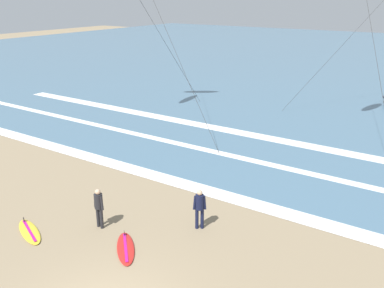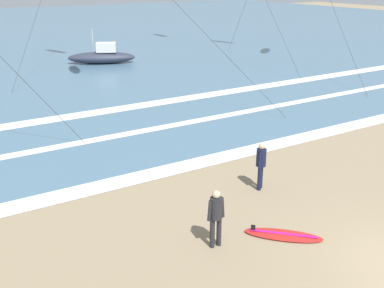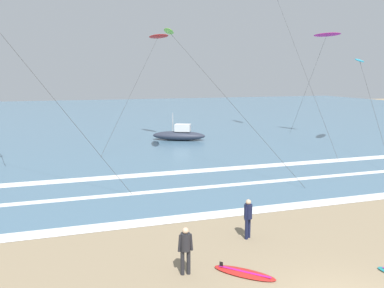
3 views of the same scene
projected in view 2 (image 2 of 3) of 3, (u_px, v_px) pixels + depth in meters
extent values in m
cube|color=white|center=(182.00, 167.00, 17.01)|extent=(43.87, 0.96, 0.01)
cube|color=white|center=(183.00, 123.00, 21.93)|extent=(59.42, 0.59, 0.01)
cube|color=white|center=(128.00, 107.00, 24.52)|extent=(49.73, 1.02, 0.01)
cylinder|color=#232328|center=(219.00, 231.00, 12.01)|extent=(0.13, 0.13, 0.82)
cylinder|color=#232328|center=(212.00, 233.00, 11.92)|extent=(0.13, 0.13, 0.82)
cylinder|color=#232328|center=(216.00, 208.00, 11.72)|extent=(0.32, 0.32, 0.58)
cylinder|color=#232328|center=(222.00, 207.00, 11.81)|extent=(0.14, 0.10, 0.56)
cylinder|color=#232328|center=(210.00, 211.00, 11.65)|extent=(0.14, 0.10, 0.56)
sphere|color=#DBB28E|center=(216.00, 194.00, 11.59)|extent=(0.21, 0.21, 0.21)
cylinder|color=#141938|center=(261.00, 176.00, 15.27)|extent=(0.13, 0.13, 0.82)
cylinder|color=#141938|center=(259.00, 178.00, 15.09)|extent=(0.13, 0.13, 0.82)
cylinder|color=#141938|center=(261.00, 157.00, 14.94)|extent=(0.32, 0.32, 0.58)
cylinder|color=#141938|center=(263.00, 156.00, 15.11)|extent=(0.16, 0.15, 0.56)
cylinder|color=#141938|center=(260.00, 160.00, 14.78)|extent=(0.16, 0.15, 0.56)
sphere|color=#DBB28E|center=(262.00, 146.00, 14.81)|extent=(0.21, 0.21, 0.21)
ellipsoid|color=red|center=(283.00, 235.00, 12.52)|extent=(1.91, 1.91, 0.09)
cube|color=#BF198C|center=(283.00, 233.00, 12.51)|extent=(1.34, 1.33, 0.01)
cube|color=black|center=(253.00, 227.00, 12.65)|extent=(0.10, 0.10, 0.16)
cylinder|color=#333333|center=(41.00, 1.00, 30.19)|extent=(6.41, 6.97, 9.99)
cylinder|color=#333333|center=(337.00, 19.00, 30.98)|extent=(5.67, 10.60, 7.66)
cylinder|color=#333333|center=(185.00, 12.00, 24.02)|extent=(5.26, 10.55, 9.55)
ellipsoid|color=#2D3342|center=(102.00, 58.00, 36.38)|extent=(5.43, 3.75, 0.90)
cube|color=silver|center=(106.00, 47.00, 36.14)|extent=(1.83, 1.63, 0.70)
cylinder|color=#B2B2B2|center=(93.00, 40.00, 35.84)|extent=(0.08, 0.08, 1.80)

